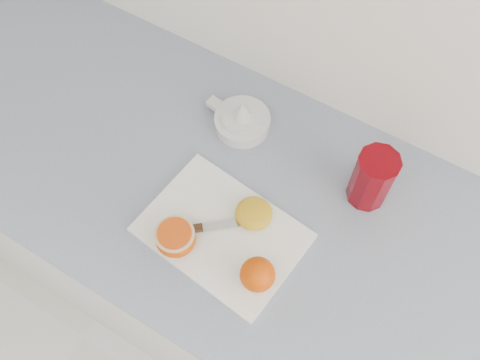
# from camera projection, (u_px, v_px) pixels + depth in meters

# --- Properties ---
(counter) EXTENTS (2.43, 0.64, 0.89)m
(counter) POSITION_uv_depth(u_px,v_px,m) (286.00, 292.00, 1.47)
(counter) COLOR silver
(counter) RESTS_ON ground
(cutting_board) EXTENTS (0.33, 0.25, 0.01)m
(cutting_board) POSITION_uv_depth(u_px,v_px,m) (222.00, 233.00, 1.07)
(cutting_board) COLOR white
(cutting_board) RESTS_ON counter
(whole_orange) EXTENTS (0.07, 0.07, 0.07)m
(whole_orange) POSITION_uv_depth(u_px,v_px,m) (257.00, 275.00, 0.98)
(whole_orange) COLOR #F83200
(whole_orange) RESTS_ON cutting_board
(half_orange) EXTENTS (0.08, 0.08, 0.05)m
(half_orange) POSITION_uv_depth(u_px,v_px,m) (176.00, 238.00, 1.03)
(half_orange) COLOR #F83200
(half_orange) RESTS_ON cutting_board
(squeezed_shell) EXTENTS (0.07, 0.07, 0.03)m
(squeezed_shell) POSITION_uv_depth(u_px,v_px,m) (254.00, 213.00, 1.06)
(squeezed_shell) COLOR gold
(squeezed_shell) RESTS_ON cutting_board
(paring_knife) EXTENTS (0.15, 0.13, 0.01)m
(paring_knife) POSITION_uv_depth(u_px,v_px,m) (191.00, 229.00, 1.06)
(paring_knife) COLOR #453218
(paring_knife) RESTS_ON cutting_board
(citrus_juicer) EXTENTS (0.16, 0.12, 0.08)m
(citrus_juicer) POSITION_uv_depth(u_px,v_px,m) (242.00, 120.00, 1.18)
(citrus_juicer) COLOR white
(citrus_juicer) RESTS_ON counter
(red_tumbler) EXTENTS (0.08, 0.08, 0.14)m
(red_tumbler) POSITION_uv_depth(u_px,v_px,m) (372.00, 180.00, 1.06)
(red_tumbler) COLOR #720008
(red_tumbler) RESTS_ON counter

